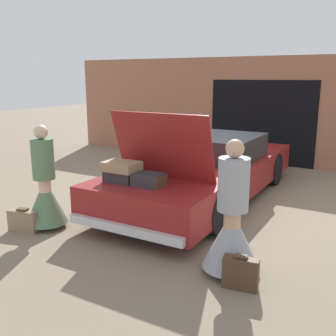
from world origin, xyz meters
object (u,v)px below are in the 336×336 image
object	(u,v)px
person_left	(45,192)
person_right	(232,228)
car	(205,170)
suitcase_beside_left_person	(24,221)
suitcase_beside_right_person	(241,273)

from	to	relation	value
person_left	person_right	size ratio (longest dim) A/B	0.99
car	person_right	world-z (taller)	car
person_left	person_right	bearing A→B (deg)	86.09
person_left	suitcase_beside_left_person	world-z (taller)	person_left
suitcase_beside_left_person	suitcase_beside_right_person	size ratio (longest dim) A/B	1.20
suitcase_beside_left_person	person_right	bearing A→B (deg)	5.90
suitcase_beside_left_person	suitcase_beside_right_person	xyz separation A→B (m)	(3.41, 0.03, 0.02)
person_right	person_left	bearing A→B (deg)	86.32
person_left	person_right	world-z (taller)	person_right
person_right	suitcase_beside_right_person	world-z (taller)	person_right
suitcase_beside_right_person	car	bearing A→B (deg)	121.14
car	suitcase_beside_left_person	size ratio (longest dim) A/B	10.93
person_right	suitcase_beside_left_person	distance (m)	3.23
person_right	suitcase_beside_left_person	xyz separation A→B (m)	(-3.19, -0.33, -0.40)
car	suitcase_beside_left_person	world-z (taller)	car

